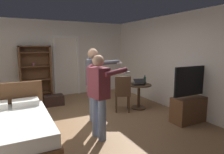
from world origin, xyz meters
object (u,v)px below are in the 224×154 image
bed (12,132)px  person_striped_shirt (94,81)px  tv_flatscreen (192,105)px  suitcase_dark (25,103)px  person_blue_shirt (99,91)px  suitcase_small (54,100)px  bottle_on_table (145,80)px  side_table (139,92)px  wooden_chair (123,92)px  bookshelf (36,71)px  laptop (139,83)px

bed → person_striped_shirt: person_striped_shirt is taller
tv_flatscreen → suitcase_dark: 4.43m
person_blue_shirt → suitcase_small: person_blue_shirt is taller
tv_flatscreen → person_blue_shirt: size_ratio=0.82×
bed → bottle_on_table: bed is taller
bed → suitcase_small: (1.14, 2.23, -0.15)m
tv_flatscreen → bottle_on_table: tv_flatscreen is taller
bed → side_table: size_ratio=2.83×
tv_flatscreen → suitcase_dark: tv_flatscreen is taller
tv_flatscreen → wooden_chair: bearing=129.2°
bookshelf → person_striped_shirt: (0.96, -2.73, 0.03)m
wooden_chair → person_striped_shirt: size_ratio=0.58×
laptop → wooden_chair: 0.56m
person_blue_shirt → person_striped_shirt: size_ratio=0.94×
bookshelf → suitcase_dark: 1.32m
tv_flatscreen → suitcase_small: bearing=133.6°
tv_flatscreen → person_striped_shirt: 2.37m
side_table → bottle_on_table: 0.37m
suitcase_dark → suitcase_small: 0.80m
tv_flatscreen → wooden_chair: size_ratio=1.34×
bookshelf → person_blue_shirt: (0.74, -3.52, -0.03)m
bed → bookshelf: bookshelf is taller
laptop → suitcase_small: bearing=145.1°
suitcase_small → wooden_chair: bearing=-42.9°
side_table → laptop: (-0.04, -0.04, 0.28)m
bottle_on_table → suitcase_dark: (-3.05, 1.46, -0.63)m
bottle_on_table → person_blue_shirt: person_blue_shirt is taller
laptop → suitcase_small: (-2.08, 1.45, -0.60)m
bookshelf → bottle_on_table: bookshelf is taller
tv_flatscreen → person_striped_shirt: size_ratio=0.77×
side_table → person_blue_shirt: bearing=-146.2°
bed → bookshelf: size_ratio=1.12×
bookshelf → bottle_on_table: (2.62, -2.44, -0.15)m
person_blue_shirt → bottle_on_table: bearing=30.0°
suitcase_dark → laptop: bearing=-12.1°
laptop → person_blue_shirt: size_ratio=0.24×
person_striped_shirt → laptop: bearing=12.7°
bed → wooden_chair: bearing=16.2°
wooden_chair → person_striped_shirt: person_striped_shirt is taller
tv_flatscreen → person_striped_shirt: person_striped_shirt is taller
wooden_chair → person_striped_shirt: bearing=-160.7°
bookshelf → person_striped_shirt: bookshelf is taller
laptop → suitcase_dark: laptop is taller
tv_flatscreen → person_blue_shirt: person_blue_shirt is taller
bookshelf → side_table: (2.48, -2.36, -0.48)m
tv_flatscreen → side_table: (-0.54, 1.39, 0.07)m
bed → wooden_chair: size_ratio=2.01×
bed → suitcase_small: bearing=62.9°
person_striped_shirt → suitcase_dark: size_ratio=3.24×
bed → suitcase_dark: (0.34, 2.20, -0.12)m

